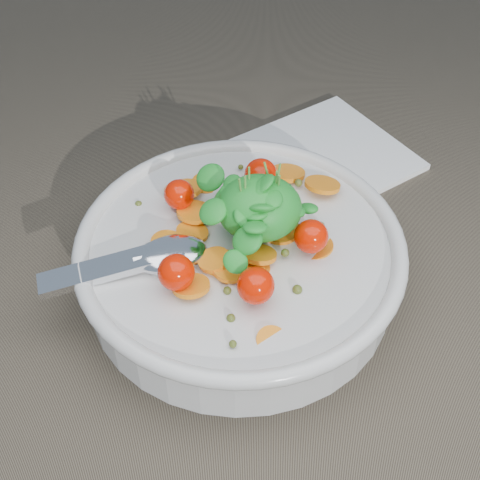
{
  "coord_description": "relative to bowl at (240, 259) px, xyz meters",
  "views": [
    {
      "loc": [
        -0.01,
        -0.37,
        0.43
      ],
      "look_at": [
        -0.02,
        0.0,
        0.05
      ],
      "focal_mm": 50.0,
      "sensor_mm": 36.0,
      "label": 1
    }
  ],
  "objects": [
    {
      "name": "napkin",
      "position": [
        0.08,
        0.17,
        -0.03
      ],
      "size": [
        0.22,
        0.22,
        0.01
      ],
      "primitive_type": "cube",
      "rotation": [
        0.0,
        0.0,
        0.62
      ],
      "color": "white",
      "rests_on": "ground"
    },
    {
      "name": "bowl",
      "position": [
        0.0,
        0.0,
        0.0
      ],
      "size": [
        0.29,
        0.27,
        0.12
      ],
      "color": "silver",
      "rests_on": "ground"
    },
    {
      "name": "ground",
      "position": [
        0.02,
        -0.0,
        -0.03
      ],
      "size": [
        6.0,
        6.0,
        0.0
      ],
      "primitive_type": "plane",
      "color": "brown",
      "rests_on": "ground"
    }
  ]
}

